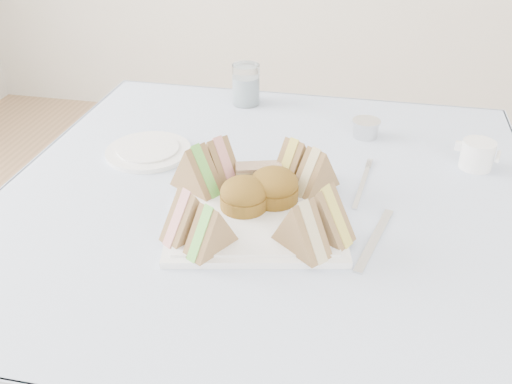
% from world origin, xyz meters
% --- Properties ---
extents(table, '(0.90, 0.90, 0.74)m').
position_xyz_m(table, '(0.00, 0.00, 0.37)').
color(table, brown).
rests_on(table, floor).
extents(tablecloth, '(1.02, 1.02, 0.01)m').
position_xyz_m(tablecloth, '(0.00, 0.00, 0.74)').
color(tablecloth, silver).
rests_on(tablecloth, table).
extents(serving_plate, '(0.36, 0.36, 0.01)m').
position_xyz_m(serving_plate, '(-0.00, -0.08, 0.75)').
color(serving_plate, white).
rests_on(serving_plate, tablecloth).
extents(sandwich_fl_a, '(0.09, 0.11, 0.09)m').
position_xyz_m(sandwich_fl_a, '(-0.10, -0.18, 0.80)').
color(sandwich_fl_a, olive).
rests_on(sandwich_fl_a, serving_plate).
extents(sandwich_fl_b, '(0.08, 0.10, 0.08)m').
position_xyz_m(sandwich_fl_b, '(-0.05, -0.21, 0.80)').
color(sandwich_fl_b, olive).
rests_on(sandwich_fl_b, serving_plate).
extents(sandwich_fr_a, '(0.12, 0.09, 0.09)m').
position_xyz_m(sandwich_fr_a, '(0.12, -0.13, 0.80)').
color(sandwich_fr_a, olive).
rests_on(sandwich_fr_a, serving_plate).
extents(sandwich_fr_b, '(0.11, 0.10, 0.09)m').
position_xyz_m(sandwich_fr_b, '(0.09, -0.18, 0.80)').
color(sandwich_fr_b, olive).
rests_on(sandwich_fr_b, serving_plate).
extents(sandwich_bl_a, '(0.12, 0.09, 0.09)m').
position_xyz_m(sandwich_bl_a, '(-0.13, -0.04, 0.80)').
color(sandwich_bl_a, olive).
rests_on(sandwich_bl_a, serving_plate).
extents(sandwich_bl_b, '(0.11, 0.10, 0.09)m').
position_xyz_m(sandwich_bl_b, '(-0.10, 0.01, 0.80)').
color(sandwich_bl_b, olive).
rests_on(sandwich_bl_b, serving_plate).
extents(sandwich_br_a, '(0.09, 0.11, 0.09)m').
position_xyz_m(sandwich_br_a, '(0.09, 0.01, 0.80)').
color(sandwich_br_a, olive).
rests_on(sandwich_br_a, serving_plate).
extents(sandwich_br_b, '(0.09, 0.11, 0.09)m').
position_xyz_m(sandwich_br_b, '(0.04, 0.04, 0.80)').
color(sandwich_br_b, olive).
rests_on(sandwich_br_b, serving_plate).
extents(scone_left, '(0.10, 0.10, 0.06)m').
position_xyz_m(scone_left, '(-0.03, -0.08, 0.79)').
color(scone_left, brown).
rests_on(scone_left, serving_plate).
extents(scone_right, '(0.13, 0.13, 0.06)m').
position_xyz_m(scone_right, '(0.02, -0.05, 0.79)').
color(scone_right, brown).
rests_on(scone_right, serving_plate).
extents(pastry_slice, '(0.09, 0.06, 0.04)m').
position_xyz_m(pastry_slice, '(-0.02, 0.01, 0.78)').
color(pastry_slice, tan).
rests_on(pastry_slice, serving_plate).
extents(side_plate, '(0.23, 0.23, 0.01)m').
position_xyz_m(side_plate, '(-0.28, 0.10, 0.75)').
color(side_plate, white).
rests_on(side_plate, tablecloth).
extents(water_glass, '(0.08, 0.08, 0.10)m').
position_xyz_m(water_glass, '(-0.14, 0.42, 0.80)').
color(water_glass, white).
rests_on(water_glass, tablecloth).
extents(tea_strainer, '(0.08, 0.08, 0.04)m').
position_xyz_m(tea_strainer, '(0.17, 0.29, 0.76)').
color(tea_strainer, silver).
rests_on(tea_strainer, tablecloth).
extents(knife, '(0.06, 0.19, 0.00)m').
position_xyz_m(knife, '(0.21, -0.12, 0.75)').
color(knife, silver).
rests_on(knife, tablecloth).
extents(fork, '(0.03, 0.17, 0.00)m').
position_xyz_m(fork, '(0.18, 0.05, 0.75)').
color(fork, silver).
rests_on(fork, tablecloth).
extents(creamer_jug, '(0.08, 0.08, 0.06)m').
position_xyz_m(creamer_jug, '(0.40, 0.19, 0.78)').
color(creamer_jug, white).
rests_on(creamer_jug, tablecloth).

